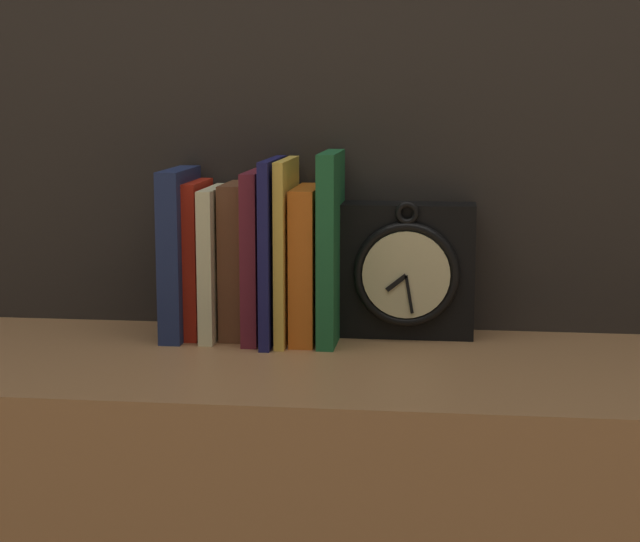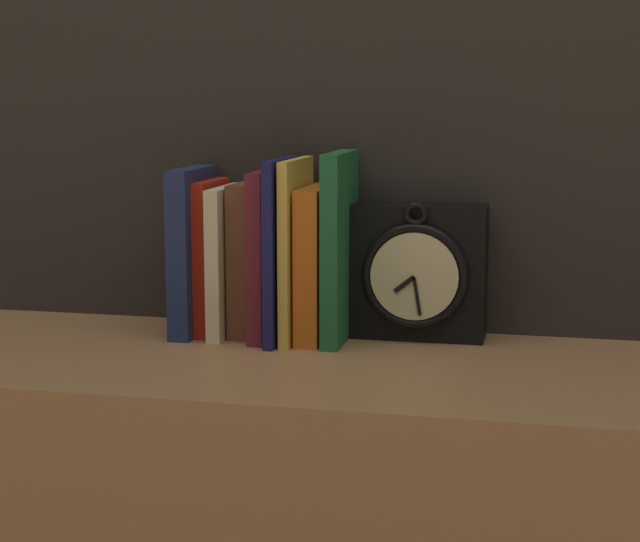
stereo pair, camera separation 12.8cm
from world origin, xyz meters
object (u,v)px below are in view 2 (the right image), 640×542
at_px(book_slot1_red, 212,256).
at_px(book_slot3_brown, 250,258).
at_px(book_slot5_navy, 282,249).
at_px(book_slot7_orange, 317,263).
at_px(book_slot8_green, 338,247).
at_px(book_slot6_yellow, 296,250).
at_px(book_slot2_cream, 227,261).
at_px(clock, 418,272).
at_px(book_slot0_navy, 193,251).
at_px(book_slot4_maroon, 268,254).

distance_m(book_slot1_red, book_slot3_brown, 0.05).
bearing_deg(book_slot1_red, book_slot5_navy, -10.89).
distance_m(book_slot7_orange, book_slot8_green, 0.04).
bearing_deg(book_slot3_brown, book_slot8_green, -6.69).
relative_size(book_slot1_red, book_slot7_orange, 1.03).
bearing_deg(book_slot5_navy, book_slot6_yellow, 14.10).
bearing_deg(book_slot3_brown, book_slot6_yellow, -14.04).
xyz_separation_m(book_slot2_cream, book_slot3_brown, (0.03, 0.01, 0.00)).
relative_size(book_slot5_navy, book_slot6_yellow, 1.00).
height_order(book_slot1_red, book_slot8_green, book_slot8_green).
bearing_deg(clock, book_slot6_yellow, -167.07).
bearing_deg(book_slot1_red, book_slot7_orange, -3.83).
bearing_deg(book_slot8_green, book_slot6_yellow, -177.42).
bearing_deg(book_slot7_orange, book_slot0_navy, -179.83).
bearing_deg(book_slot8_green, book_slot4_maroon, 179.38).
bearing_deg(book_slot1_red, book_slot2_cream, -19.60).
bearing_deg(clock, book_slot4_maroon, -170.65).
relative_size(book_slot1_red, book_slot3_brown, 1.01).
relative_size(clock, book_slot2_cream, 0.93).
bearing_deg(book_slot3_brown, book_slot1_red, -178.34).
bearing_deg(book_slot2_cream, book_slot3_brown, 18.82).
bearing_deg(book_slot0_navy, book_slot8_green, -0.76).
bearing_deg(book_slot8_green, book_slot5_navy, -174.60).
relative_size(book_slot4_maroon, book_slot6_yellow, 0.94).
distance_m(book_slot2_cream, book_slot3_brown, 0.03).
relative_size(book_slot4_maroon, book_slot7_orange, 1.10).
height_order(book_slot2_cream, book_slot4_maroon, book_slot4_maroon).
xyz_separation_m(book_slot2_cream, book_slot8_green, (0.15, -0.00, 0.02)).
bearing_deg(book_slot7_orange, book_slot4_maroon, -178.15).
bearing_deg(book_slot5_navy, clock, 13.05).
relative_size(book_slot0_navy, book_slot8_green, 0.90).
distance_m(book_slot2_cream, book_slot4_maroon, 0.06).
distance_m(book_slot0_navy, book_slot8_green, 0.20).
bearing_deg(book_slot4_maroon, clock, 9.35).
xyz_separation_m(book_slot5_navy, book_slot6_yellow, (0.02, 0.00, -0.00)).
relative_size(clock, book_slot5_navy, 0.78).
distance_m(book_slot4_maroon, book_slot8_green, 0.10).
distance_m(book_slot3_brown, book_slot4_maroon, 0.03).
height_order(book_slot2_cream, book_slot3_brown, book_slot3_brown).
distance_m(book_slot3_brown, book_slot6_yellow, 0.07).
bearing_deg(book_slot6_yellow, book_slot0_navy, 177.95).
bearing_deg(book_slot7_orange, book_slot6_yellow, -167.66).
bearing_deg(clock, book_slot8_green, -161.60).
xyz_separation_m(book_slot0_navy, book_slot3_brown, (0.08, 0.01, -0.01)).
distance_m(clock, book_slot6_yellow, 0.16).
xyz_separation_m(book_slot2_cream, book_slot5_navy, (0.08, -0.01, 0.02)).
bearing_deg(book_slot0_navy, book_slot4_maroon, -0.89).
xyz_separation_m(book_slot5_navy, book_slot7_orange, (0.04, 0.01, -0.02)).
relative_size(book_slot3_brown, book_slot7_orange, 1.01).
xyz_separation_m(clock, book_slot7_orange, (-0.13, -0.03, 0.01)).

